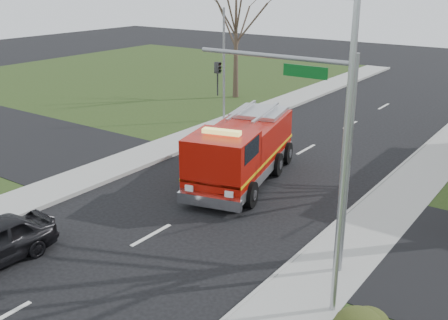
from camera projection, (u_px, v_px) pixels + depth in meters
The scene contains 8 objects.
ground at pixel (151, 235), 18.69m from camera, with size 120.00×120.00×0.00m, color black.
sidewalk_right at pixel (308, 291), 15.27m from camera, with size 2.40×80.00×0.15m, color #9C9D97.
sidewalk_left at pixel (43, 194), 22.07m from camera, with size 2.40×80.00×0.15m, color #9C9D97.
bare_tree_left at pixel (236, 23), 37.68m from camera, with size 4.50×4.50×9.00m.
traffic_signal_mast at pixel (309, 121), 15.43m from camera, with size 5.29×0.18×6.80m.
streetlight_pole at pixel (342, 156), 12.89m from camera, with size 1.48×0.16×8.40m.
utility_pole_far at pixel (224, 67), 32.01m from camera, with size 0.14×0.14×7.00m, color gray.
fire_engine at pixel (242, 152), 23.15m from camera, with size 4.41×8.00×3.06m.
Camera 1 is at (11.84, -12.12, 8.75)m, focal length 42.00 mm.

